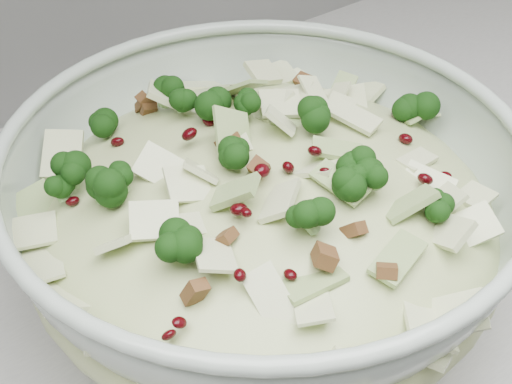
% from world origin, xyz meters
% --- Properties ---
extents(mixing_bowl, '(0.45, 0.45, 0.16)m').
position_xyz_m(mixing_bowl, '(0.50, 1.60, 0.98)').
color(mixing_bowl, '#A2B2A5').
rests_on(mixing_bowl, counter).
extents(salad, '(0.47, 0.47, 0.16)m').
position_xyz_m(salad, '(0.50, 1.60, 1.01)').
color(salad, '#BCC587').
rests_on(salad, mixing_bowl).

